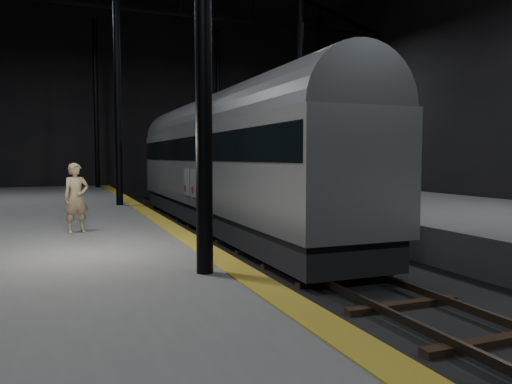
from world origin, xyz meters
TOP-DOWN VIEW (x-y plane):
  - ground at (0.00, 0.00)m, footprint 44.00×44.00m
  - tactile_strip at (-3.25, 0.00)m, footprint 0.50×43.80m
  - track at (0.00, 0.00)m, footprint 2.40×43.00m
  - train at (-0.00, 6.87)m, footprint 2.88×19.24m
  - woman at (-5.54, 1.21)m, footprint 0.70×0.56m

SIDE VIEW (x-z plane):
  - ground at x=0.00m, z-range 0.00..0.00m
  - track at x=0.00m, z-range -0.05..0.19m
  - tactile_strip at x=-3.25m, z-range 1.00..1.01m
  - woman at x=-5.54m, z-range 1.00..2.68m
  - train at x=0.00m, z-range 0.30..5.44m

